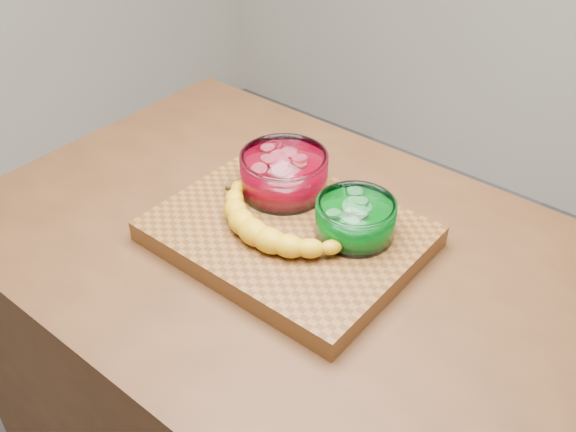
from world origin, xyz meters
The scene contains 5 objects.
counter centered at (0.00, 0.00, 0.45)m, with size 1.20×0.80×0.90m, color #512F18.
cutting_board centered at (0.00, 0.00, 0.92)m, with size 0.45×0.35×0.04m, color brown.
bowl_red centered at (-0.07, 0.08, 0.98)m, with size 0.16×0.16×0.08m.
bowl_green centered at (0.10, 0.06, 0.97)m, with size 0.14×0.14×0.06m.
banana centered at (-0.01, -0.03, 0.96)m, with size 0.30×0.15×0.04m, color gold, non-canonical shape.
Camera 1 is at (0.56, -0.69, 1.64)m, focal length 40.00 mm.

